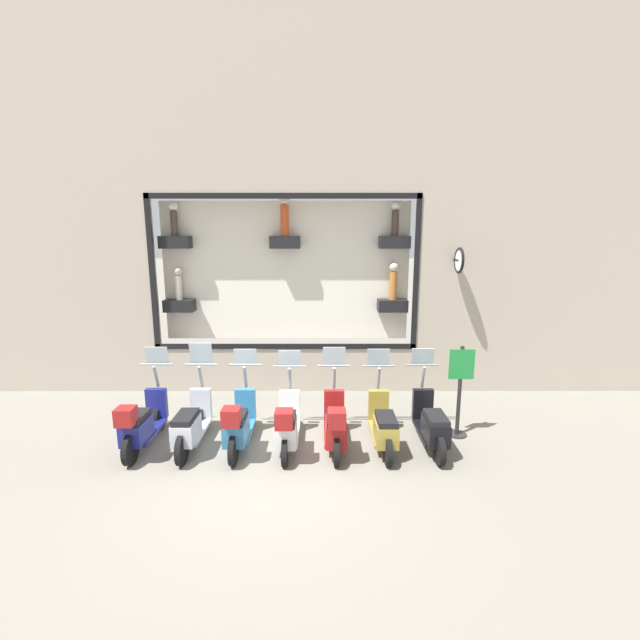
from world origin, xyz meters
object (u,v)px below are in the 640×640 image
(scooter_navy_6, at_px, (142,423))
(scooter_white_3, at_px, (287,425))
(scooter_black_0, at_px, (431,424))
(shop_sign_post, at_px, (460,388))
(scooter_silver_5, at_px, (191,424))
(scooter_red_2, at_px, (335,424))
(scooter_olive_1, at_px, (383,425))
(scooter_teal_4, at_px, (239,424))

(scooter_navy_6, bearing_deg, scooter_white_3, -90.33)
(scooter_black_0, xyz_separation_m, shop_sign_post, (0.47, -0.61, 0.49))
(scooter_white_3, height_order, scooter_silver_5, scooter_silver_5)
(scooter_black_0, bearing_deg, shop_sign_post, -52.60)
(scooter_red_2, bearing_deg, scooter_olive_1, -85.67)
(scooter_red_2, relative_size, scooter_navy_6, 0.99)
(scooter_black_0, height_order, scooter_silver_5, scooter_silver_5)
(scooter_black_0, height_order, scooter_red_2, scooter_red_2)
(scooter_teal_4, bearing_deg, shop_sign_post, -82.31)
(scooter_black_0, xyz_separation_m, scooter_white_3, (-0.07, 2.48, 0.03))
(scooter_white_3, bearing_deg, shop_sign_post, -80.10)
(scooter_red_2, height_order, scooter_navy_6, scooter_navy_6)
(scooter_olive_1, height_order, scooter_teal_4, scooter_olive_1)
(scooter_olive_1, xyz_separation_m, scooter_red_2, (-0.06, 0.83, 0.05))
(scooter_white_3, relative_size, scooter_silver_5, 0.99)
(scooter_teal_4, xyz_separation_m, scooter_navy_6, (0.00, 1.65, 0.01))
(scooter_olive_1, xyz_separation_m, shop_sign_post, (0.47, -1.44, 0.50))
(scooter_silver_5, bearing_deg, scooter_red_2, -91.64)
(scooter_teal_4, distance_m, scooter_silver_5, 0.83)
(scooter_olive_1, bearing_deg, scooter_teal_4, 91.31)
(scooter_olive_1, height_order, scooter_silver_5, scooter_silver_5)
(scooter_navy_6, bearing_deg, shop_sign_post, -84.61)
(scooter_red_2, height_order, scooter_white_3, scooter_red_2)
(scooter_olive_1, distance_m, shop_sign_post, 1.60)
(scooter_white_3, bearing_deg, scooter_navy_6, 89.67)
(scooter_white_3, height_order, shop_sign_post, shop_sign_post)
(scooter_white_3, relative_size, scooter_teal_4, 0.99)
(scooter_olive_1, relative_size, scooter_silver_5, 0.99)
(scooter_teal_4, bearing_deg, scooter_silver_5, 85.51)
(scooter_red_2, bearing_deg, shop_sign_post, -76.71)
(scooter_red_2, distance_m, shop_sign_post, 2.37)
(scooter_black_0, bearing_deg, scooter_silver_5, 89.93)
(scooter_black_0, height_order, scooter_white_3, scooter_black_0)
(scooter_navy_6, bearing_deg, scooter_teal_4, -90.12)
(scooter_black_0, relative_size, scooter_white_3, 1.01)
(scooter_red_2, xyz_separation_m, scooter_white_3, (-0.00, 0.83, -0.01))
(scooter_red_2, height_order, scooter_silver_5, scooter_silver_5)
(shop_sign_post, bearing_deg, scooter_navy_6, 95.39)
(scooter_olive_1, xyz_separation_m, scooter_silver_5, (0.01, 3.30, 0.02))
(scooter_black_0, distance_m, scooter_teal_4, 3.31)
(scooter_red_2, xyz_separation_m, scooter_teal_4, (0.01, 1.65, 0.01))
(scooter_olive_1, height_order, scooter_white_3, scooter_olive_1)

